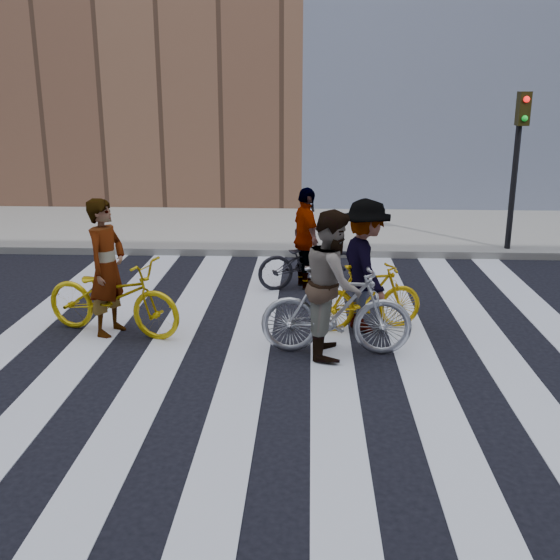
# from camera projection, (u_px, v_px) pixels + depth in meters

# --- Properties ---
(ground) EXTENTS (100.00, 100.00, 0.00)m
(ground) POSITION_uv_depth(u_px,v_px,m) (290.00, 348.00, 8.82)
(ground) COLOR black
(ground) RESTS_ON ground
(sidewalk_far) EXTENTS (100.00, 5.00, 0.15)m
(sidewalk_far) POSITION_uv_depth(u_px,v_px,m) (300.00, 229.00, 16.00)
(sidewalk_far) COLOR gray
(sidewalk_far) RESTS_ON ground
(zebra_crosswalk) EXTENTS (8.25, 10.00, 0.01)m
(zebra_crosswalk) POSITION_uv_depth(u_px,v_px,m) (290.00, 348.00, 8.82)
(zebra_crosswalk) COLOR silver
(zebra_crosswalk) RESTS_ON ground
(traffic_signal) EXTENTS (0.22, 0.42, 3.33)m
(traffic_signal) POSITION_uv_depth(u_px,v_px,m) (518.00, 146.00, 13.10)
(traffic_signal) COLOR black
(traffic_signal) RESTS_ON ground
(bike_yellow_left) EXTENTS (2.22, 1.30, 1.10)m
(bike_yellow_left) POSITION_uv_depth(u_px,v_px,m) (113.00, 296.00, 9.22)
(bike_yellow_left) COLOR #C6A50B
(bike_yellow_left) RESTS_ON ground
(bike_silver_mid) EXTENTS (1.98, 0.61, 1.18)m
(bike_silver_mid) POSITION_uv_depth(u_px,v_px,m) (336.00, 311.00, 8.50)
(bike_silver_mid) COLOR #AAADB4
(bike_silver_mid) RESTS_ON ground
(bike_yellow_right) EXTENTS (1.70, 0.86, 0.98)m
(bike_yellow_right) POSITION_uv_depth(u_px,v_px,m) (367.00, 297.00, 9.39)
(bike_yellow_right) COLOR #E6AE0C
(bike_yellow_right) RESTS_ON ground
(bike_dark_rear) EXTENTS (1.94, 1.19, 0.96)m
(bike_dark_rear) POSITION_uv_depth(u_px,v_px,m) (309.00, 261.00, 11.41)
(bike_dark_rear) COLOR black
(bike_dark_rear) RESTS_ON ground
(rider_left) EXTENTS (0.65, 0.81, 1.94)m
(rider_left) POSITION_uv_depth(u_px,v_px,m) (107.00, 268.00, 9.11)
(rider_left) COLOR slate
(rider_left) RESTS_ON ground
(rider_mid) EXTENTS (0.75, 0.95, 1.92)m
(rider_mid) POSITION_uv_depth(u_px,v_px,m) (333.00, 284.00, 8.40)
(rider_mid) COLOR slate
(rider_mid) RESTS_ON ground
(rider_right) EXTENTS (0.99, 1.37, 1.90)m
(rider_right) POSITION_uv_depth(u_px,v_px,m) (365.00, 266.00, 9.27)
(rider_right) COLOR slate
(rider_right) RESTS_ON ground
(rider_rear) EXTENTS (0.74, 1.12, 1.77)m
(rider_rear) POSITION_uv_depth(u_px,v_px,m) (306.00, 238.00, 11.30)
(rider_rear) COLOR slate
(rider_rear) RESTS_ON ground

